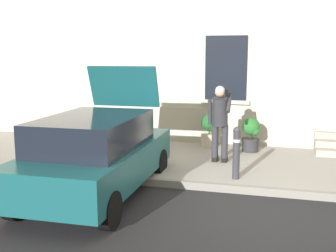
{
  "coord_description": "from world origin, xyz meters",
  "views": [
    {
      "loc": [
        0.57,
        -6.79,
        2.61
      ],
      "look_at": [
        -1.7,
        1.6,
        1.1
      ],
      "focal_mm": 45.36,
      "sensor_mm": 36.0,
      "label": 1
    }
  ],
  "objects_px": {
    "bollard_near_person": "(236,151)",
    "planter_terracotta": "(120,126)",
    "planter_charcoal": "(251,134)",
    "planter_cream": "(210,130)",
    "person_on_phone": "(220,119)",
    "hatchback_car_teal": "(97,153)"
  },
  "relations": [
    {
      "from": "bollard_near_person",
      "to": "planter_terracotta",
      "type": "distance_m",
      "value": 4.34
    },
    {
      "from": "planter_terracotta",
      "to": "planter_cream",
      "type": "height_order",
      "value": "same"
    },
    {
      "from": "bollard_near_person",
      "to": "planter_cream",
      "type": "xyz_separation_m",
      "value": [
        -0.99,
        2.72,
        -0.11
      ]
    },
    {
      "from": "hatchback_car_teal",
      "to": "planter_cream",
      "type": "relative_size",
      "value": 4.76
    },
    {
      "from": "hatchback_car_teal",
      "to": "planter_cream",
      "type": "xyz_separation_m",
      "value": [
        1.41,
        3.95,
        -0.19
      ]
    },
    {
      "from": "bollard_near_person",
      "to": "planter_terracotta",
      "type": "height_order",
      "value": "bollard_near_person"
    },
    {
      "from": "person_on_phone",
      "to": "planter_cream",
      "type": "relative_size",
      "value": 2.02
    },
    {
      "from": "person_on_phone",
      "to": "planter_charcoal",
      "type": "distance_m",
      "value": 1.5
    },
    {
      "from": "hatchback_car_teal",
      "to": "planter_charcoal",
      "type": "relative_size",
      "value": 4.76
    },
    {
      "from": "planter_charcoal",
      "to": "planter_cream",
      "type": "bearing_deg",
      "value": 165.75
    },
    {
      "from": "hatchback_car_teal",
      "to": "person_on_phone",
      "type": "relative_size",
      "value": 2.35
    },
    {
      "from": "planter_charcoal",
      "to": "bollard_near_person",
      "type": "bearing_deg",
      "value": -92.48
    },
    {
      "from": "planter_terracotta",
      "to": "planter_cream",
      "type": "relative_size",
      "value": 1.0
    },
    {
      "from": "planter_terracotta",
      "to": "planter_charcoal",
      "type": "height_order",
      "value": "same"
    },
    {
      "from": "bollard_near_person",
      "to": "person_on_phone",
      "type": "relative_size",
      "value": 0.6
    },
    {
      "from": "person_on_phone",
      "to": "planter_terracotta",
      "type": "distance_m",
      "value": 3.33
    },
    {
      "from": "person_on_phone",
      "to": "planter_terracotta",
      "type": "xyz_separation_m",
      "value": [
        -2.96,
        1.42,
        -0.54
      ]
    },
    {
      "from": "bollard_near_person",
      "to": "planter_charcoal",
      "type": "relative_size",
      "value": 1.22
    },
    {
      "from": "planter_terracotta",
      "to": "planter_charcoal",
      "type": "relative_size",
      "value": 1.0
    },
    {
      "from": "bollard_near_person",
      "to": "planter_terracotta",
      "type": "relative_size",
      "value": 1.22
    },
    {
      "from": "person_on_phone",
      "to": "planter_charcoal",
      "type": "height_order",
      "value": "person_on_phone"
    },
    {
      "from": "bollard_near_person",
      "to": "planter_charcoal",
      "type": "height_order",
      "value": "bollard_near_person"
    }
  ]
}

